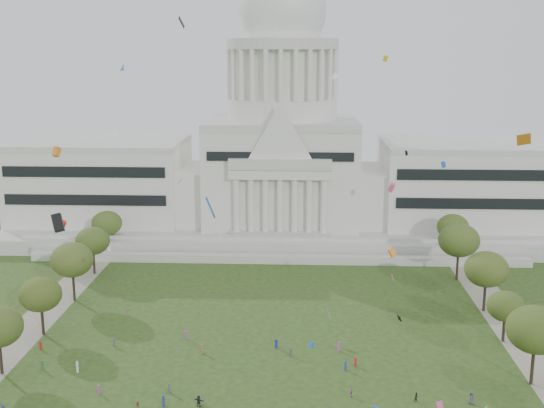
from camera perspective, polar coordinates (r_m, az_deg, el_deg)
capitol at (r=203.97m, az=0.85°, el=3.75°), size 160.00×64.50×91.30m
path_left at (r=140.30m, az=-20.65°, el=-10.77°), size 8.00×160.00×0.04m
path_right at (r=136.24m, az=20.75°, el=-11.49°), size 8.00×160.00×0.04m
row_tree_r_2 at (r=120.43m, az=21.20°, el=-9.77°), size 9.55×9.55×13.58m
row_tree_l_3 at (r=139.29m, az=-18.80°, el=-7.18°), size 8.12×8.12×11.55m
row_tree_r_3 at (r=136.52m, az=18.95°, el=-8.10°), size 7.01×7.01×9.98m
row_tree_l_4 at (r=155.38m, az=-16.39°, el=-4.51°), size 9.29×9.29×13.21m
row_tree_r_4 at (r=150.04m, az=17.50°, el=-5.23°), size 9.19×9.19×13.06m
row_tree_l_5 at (r=172.93m, az=-14.77°, el=-3.01°), size 8.33×8.33×11.85m
row_tree_r_5 at (r=168.29m, az=15.37°, el=-2.94°), size 9.82×9.82×13.96m
row_tree_l_6 at (r=190.20m, az=-13.65°, el=-1.58°), size 8.19×8.19×11.64m
row_tree_r_6 at (r=186.09m, az=14.90°, el=-1.89°), size 8.42×8.42×11.97m
person_0 at (r=114.77m, az=16.34°, el=-15.30°), size 1.20×1.14×2.07m
person_2 at (r=113.48m, az=12.00°, el=-15.53°), size 0.88×0.75×1.55m
person_5 at (r=110.40m, az=-6.15°, el=-16.07°), size 1.86×1.32×1.86m
person_8 at (r=110.75m, az=-11.19°, el=-16.25°), size 0.81×0.56×1.54m
person_10 at (r=113.24m, az=6.65°, el=-15.40°), size 0.76×1.00×1.51m
distant_crowd at (r=116.99m, az=-8.09°, el=-14.41°), size 60.18×40.45×1.95m
kite_swarm at (r=95.73m, az=1.43°, el=-1.27°), size 91.46×99.20×56.47m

